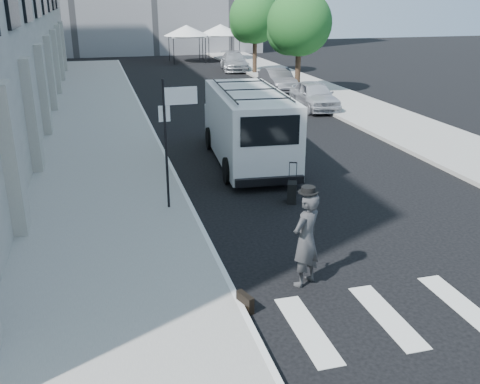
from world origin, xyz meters
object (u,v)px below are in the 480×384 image
businessman (306,239)px  parked_car_c (234,62)px  cargo_van (247,126)px  parked_car_a (314,95)px  suitcase (292,192)px  parked_car_b (278,80)px  briefcase (245,302)px

businessman → parked_car_c: size_ratio=0.42×
cargo_van → parked_car_a: 10.15m
suitcase → parked_car_b: parked_car_b is taller
parked_car_a → parked_car_b: parked_car_a is taller
suitcase → parked_car_b: bearing=94.6°
businessman → parked_car_c: (7.07, 32.91, -0.32)m
parked_car_b → cargo_van: bearing=-110.5°
suitcase → parked_car_a: 13.75m
briefcase → parked_car_b: bearing=50.3°
businessman → suitcase: 4.72m
businessman → suitcase: businessman is taller
suitcase → cargo_van: 4.38m
businessman → cargo_van: 8.81m
suitcase → cargo_van: cargo_van is taller
suitcase → parked_car_c: (5.69, 28.45, 0.38)m
businessman → parked_car_c: bearing=-134.7°
briefcase → cargo_van: bearing=54.5°
briefcase → parked_car_a: size_ratio=0.10×
parked_car_b → businessman: bearing=-105.1°
briefcase → parked_car_b: 25.01m
parked_car_c → briefcase: bearing=-96.5°
suitcase → businessman: bearing=-84.9°
briefcase → cargo_van: cargo_van is taller
parked_car_b → parked_car_c: 10.11m
businessman → suitcase: size_ratio=1.74×
businessman → cargo_van: cargo_van is taller
suitcase → cargo_van: (-0.12, 4.26, 1.00)m
businessman → cargo_van: (1.26, 8.72, 0.30)m
businessman → cargo_van: bearing=-130.8°
parked_car_a → parked_car_b: 5.91m
parked_car_a → parked_car_b: (0.00, 5.91, -0.03)m
businessman → briefcase: bearing=-8.8°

